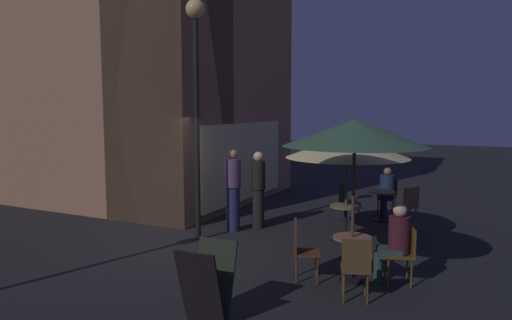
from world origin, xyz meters
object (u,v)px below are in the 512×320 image
object	(u,v)px
cafe_table_1	(352,252)
cafe_chair_1	(405,250)
street_lamp_near_corner	(196,64)
patio_umbrella_1	(355,134)
patron_seated_1	(387,188)
cafe_table_2	(381,201)
menu_sandwich_board	(207,283)
patron_standing_3	(258,189)
cafe_table_0	(346,217)
patio_umbrella_0	(347,147)
cafe_chair_4	(388,192)
patron_seated_0	(395,239)
cafe_chair_3	(408,203)
cafe_chair_2	(301,245)
cafe_chair_0	(356,264)
cafe_chair_5	(346,199)
patron_standing_2	(233,190)

from	to	relation	value
cafe_table_1	cafe_chair_1	xyz separation A→B (m)	(0.25, -0.75, 0.07)
cafe_table_1	street_lamp_near_corner	bearing A→B (deg)	75.07
patio_umbrella_1	patron_seated_1	bearing A→B (deg)	4.39
cafe_table_1	cafe_table_2	xyz separation A→B (m)	(4.23, 0.37, 0.02)
menu_sandwich_board	patron_standing_3	distance (m)	4.72
street_lamp_near_corner	cafe_table_0	world-z (taller)	street_lamp_near_corner
patio_umbrella_0	cafe_chair_4	distance (m)	3.22
patron_seated_0	cafe_chair_3	bearing A→B (deg)	-103.34
cafe_table_2	patron_seated_0	world-z (taller)	patron_seated_0
patio_umbrella_1	patron_seated_1	xyz separation A→B (m)	(4.86, 0.37, -1.62)
cafe_table_0	cafe_chair_1	world-z (taller)	cafe_chair_1
cafe_table_1	cafe_chair_2	distance (m)	0.80
patron_standing_3	cafe_table_0	bearing A→B (deg)	-14.93
cafe_table_2	cafe_chair_3	bearing A→B (deg)	-126.89
cafe_chair_1	patron_standing_3	xyz separation A→B (m)	(2.05, 3.48, 0.35)
patio_umbrella_1	cafe_chair_0	world-z (taller)	patio_umbrella_1
menu_sandwich_board	cafe_chair_5	distance (m)	5.91
patio_umbrella_1	cafe_chair_3	distance (m)	4.11
patio_umbrella_1	patron_seated_0	distance (m)	1.73
cafe_chair_5	patio_umbrella_1	bearing A→B (deg)	-107.91
cafe_chair_5	patron_standing_3	distance (m)	2.19
cafe_chair_4	cafe_chair_5	xyz separation A→B (m)	(-1.28, 0.73, -0.02)
cafe_chair_0	cafe_chair_5	xyz separation A→B (m)	(4.48, 1.35, 0.01)
cafe_chair_1	patron_standing_2	bearing A→B (deg)	-40.63
patio_umbrella_0	cafe_chair_0	bearing A→B (deg)	-162.15
cafe_table_0	patron_standing_3	size ratio (longest dim) A/B	0.43
cafe_table_2	cafe_chair_4	bearing A→B (deg)	0.02
street_lamp_near_corner	cafe_chair_1	bearing A→B (deg)	-99.07
cafe_chair_2	patio_umbrella_0	bearing A→B (deg)	66.42
menu_sandwich_board	patron_seated_1	distance (m)	7.10
menu_sandwich_board	patron_standing_3	bearing A→B (deg)	15.05
cafe_chair_2	patron_seated_1	size ratio (longest dim) A/B	0.79
patron_seated_0	patron_seated_1	xyz separation A→B (m)	(4.66, 0.99, -0.02)
menu_sandwich_board	patio_umbrella_1	bearing A→B (deg)	-33.37
cafe_chair_5	patron_standing_2	bearing A→B (deg)	-171.39
cafe_chair_4	patron_seated_1	bearing A→B (deg)	-0.00
street_lamp_near_corner	cafe_table_1	distance (m)	4.72
cafe_table_0	menu_sandwich_board	bearing A→B (deg)	171.96
patio_umbrella_0	patron_seated_0	distance (m)	2.60
street_lamp_near_corner	patron_seated_0	bearing A→B (deg)	-100.00
cafe_chair_5	cafe_table_0	bearing A→B (deg)	-109.54
cafe_chair_4	patron_standing_3	distance (m)	3.60
street_lamp_near_corner	patio_umbrella_0	xyz separation A→B (m)	(1.19, -2.77, -1.63)
patio_umbrella_0	cafe_chair_0	distance (m)	3.30
patio_umbrella_0	patron_standing_2	distance (m)	2.67
cafe_chair_4	patron_seated_0	xyz separation A→B (m)	(-4.80, -0.99, 0.13)
street_lamp_near_corner	cafe_chair_3	xyz separation A→B (m)	(2.80, -3.74, -2.98)
cafe_table_1	patio_umbrella_0	world-z (taller)	patio_umbrella_0
street_lamp_near_corner	cafe_chair_1	xyz separation A→B (m)	(-0.67, -4.19, -3.02)
patron_seated_0	patron_seated_1	world-z (taller)	patron_seated_0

